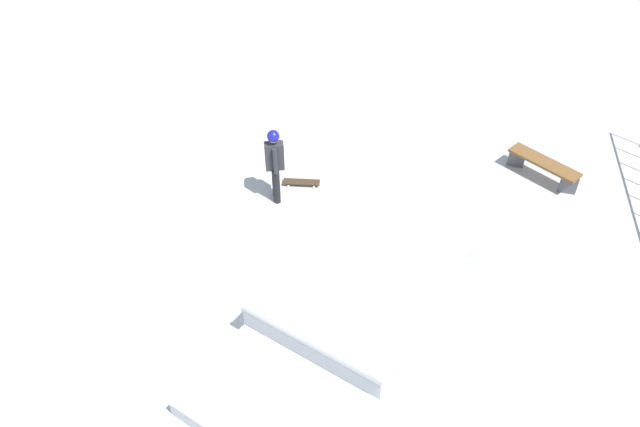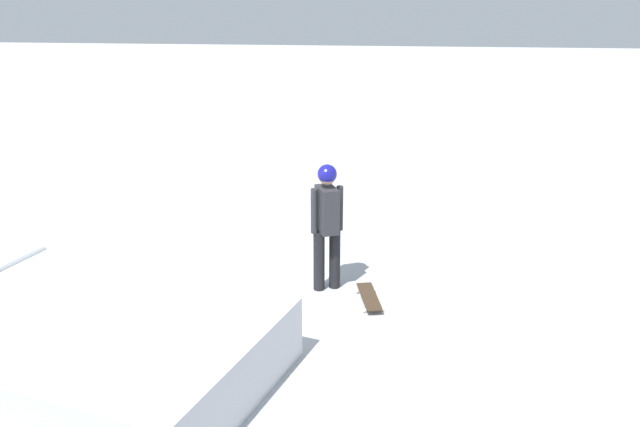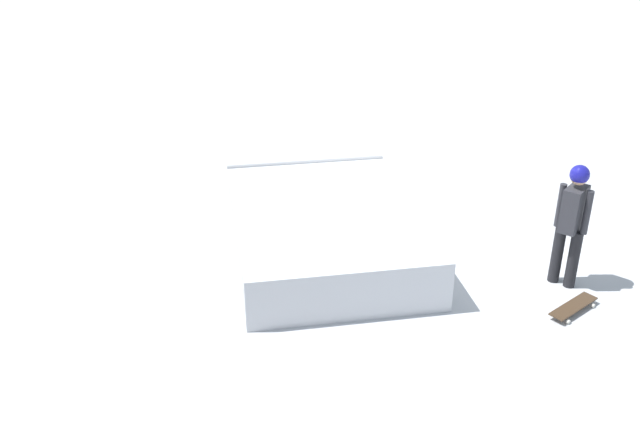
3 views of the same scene
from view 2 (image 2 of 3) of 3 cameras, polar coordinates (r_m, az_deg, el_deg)
ground_plane at (r=8.89m, az=-13.53°, el=-9.20°), size 60.00×60.00×0.00m
skate_ramp at (r=8.29m, az=-20.04°, el=-9.64°), size 5.94×4.15×0.74m
skater at (r=9.37m, az=0.56°, el=-0.34°), size 0.41×0.44×1.73m
skateboard at (r=9.37m, az=3.91°, el=-6.59°), size 0.38×0.82×0.09m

